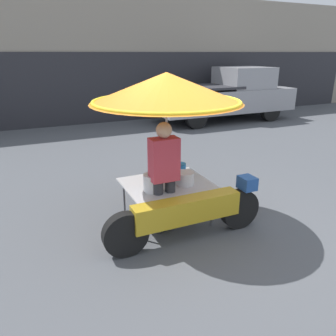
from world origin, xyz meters
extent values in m
plane|color=#4C4F54|center=(0.00, 0.00, 0.00)|extent=(36.00, 36.00, 0.00)
cube|color=gray|center=(0.00, 9.13, 2.17)|extent=(28.00, 2.00, 4.34)
cube|color=#28282D|center=(0.00, 8.10, 1.20)|extent=(23.80, 0.06, 2.40)
cylinder|color=black|center=(0.42, -0.12, 0.29)|extent=(0.58, 0.14, 0.58)
cylinder|color=black|center=(-1.26, -0.12, 0.29)|extent=(0.58, 0.14, 0.58)
cube|color=#B7931E|center=(-0.42, -0.12, 0.45)|extent=(1.48, 0.24, 0.32)
cube|color=#234C93|center=(0.52, -0.12, 0.67)|extent=(0.20, 0.24, 0.18)
cylinder|color=black|center=(-0.42, 0.83, 0.26)|extent=(0.52, 0.14, 0.52)
cylinder|color=#515156|center=(0.11, 0.10, 0.28)|extent=(0.03, 0.03, 0.56)
cylinder|color=#515156|center=(0.11, 0.96, 0.28)|extent=(0.03, 0.03, 0.56)
cylinder|color=#515156|center=(-0.95, 0.10, 0.28)|extent=(0.03, 0.03, 0.56)
cylinder|color=#515156|center=(-0.95, 0.96, 0.28)|extent=(0.03, 0.03, 0.56)
cube|color=#B2B2B7|center=(-0.42, 0.53, 0.57)|extent=(1.24, 1.00, 0.02)
cylinder|color=#B2B2B7|center=(-0.42, 0.53, 1.16)|extent=(0.03, 0.03, 1.16)
cone|color=orange|center=(-0.42, 0.53, 1.94)|extent=(2.06, 2.06, 0.40)
torus|color=yellow|center=(-0.42, 0.53, 1.76)|extent=(2.00, 2.00, 0.05)
cylinder|color=silver|center=(-0.70, 0.35, 0.70)|extent=(0.27, 0.27, 0.24)
cylinder|color=silver|center=(-0.20, 0.38, 0.67)|extent=(0.27, 0.27, 0.19)
cylinder|color=#1E6BB2|center=(-0.08, 0.80, 0.67)|extent=(0.21, 0.21, 0.17)
cylinder|color=#2D2D33|center=(-0.68, 0.23, 0.38)|extent=(0.14, 0.14, 0.77)
cylinder|color=#2D2D33|center=(-0.50, 0.23, 0.38)|extent=(0.14, 0.14, 0.77)
cube|color=#C13847|center=(-0.59, 0.23, 1.06)|extent=(0.38, 0.22, 0.58)
sphere|color=tan|center=(-0.59, 0.23, 1.45)|extent=(0.21, 0.21, 0.21)
cylinder|color=black|center=(6.10, 5.83, 0.37)|extent=(0.74, 0.24, 0.74)
cylinder|color=black|center=(6.10, 7.37, 0.37)|extent=(0.74, 0.24, 0.74)
cylinder|color=black|center=(3.02, 5.83, 0.37)|extent=(0.74, 0.24, 0.74)
cylinder|color=black|center=(3.02, 7.37, 0.37)|extent=(0.74, 0.24, 0.74)
cube|color=#939399|center=(4.56, 6.60, 0.76)|extent=(5.14, 1.81, 0.78)
cube|color=#939399|center=(5.39, 6.60, 1.52)|extent=(1.75, 1.66, 0.74)
cube|color=#2D2D33|center=(3.54, 6.60, 1.25)|extent=(2.67, 1.74, 0.08)
camera|label=1|loc=(-2.22, -3.51, 2.38)|focal=35.00mm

